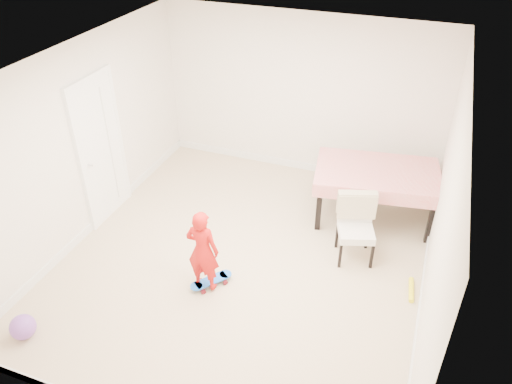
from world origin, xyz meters
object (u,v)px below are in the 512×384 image
(child, at_px, (203,253))
(balloon, at_px, (23,327))
(skateboard, at_px, (211,282))
(dining_chair, at_px, (356,230))
(dining_table, at_px, (374,194))

(child, distance_m, balloon, 2.10)
(skateboard, relative_size, balloon, 1.98)
(dining_chair, distance_m, skateboard, 1.94)
(dining_table, xyz_separation_m, balloon, (-3.19, -3.54, -0.26))
(dining_table, height_order, balloon, dining_table)
(balloon, bearing_deg, child, 41.93)
(dining_table, bearing_deg, dining_chair, -103.71)
(dining_table, distance_m, balloon, 4.78)
(child, relative_size, balloon, 3.91)
(child, bearing_deg, balloon, 40.68)
(skateboard, bearing_deg, balloon, 170.44)
(dining_table, distance_m, child, 2.74)
(dining_table, bearing_deg, balloon, -141.12)
(child, bearing_deg, dining_table, -128.71)
(child, bearing_deg, skateboard, -130.57)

